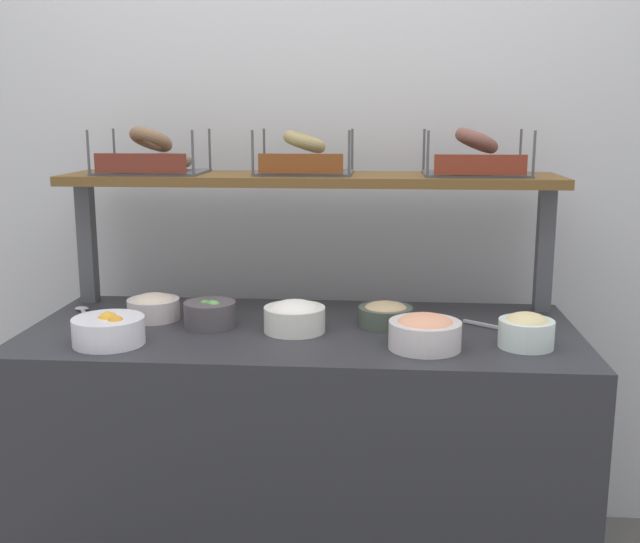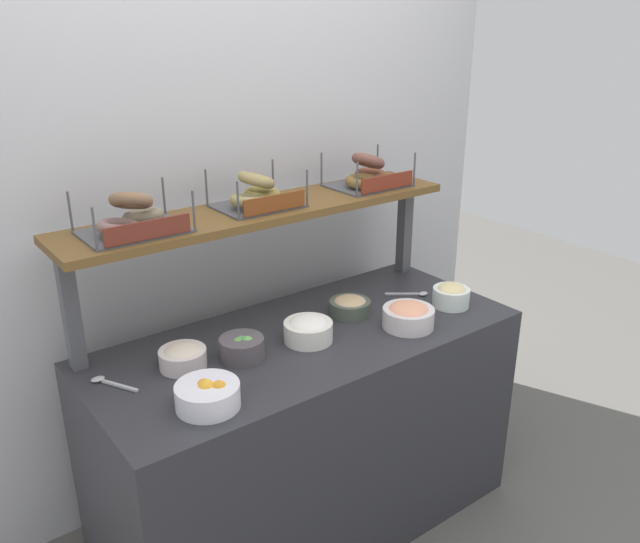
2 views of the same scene
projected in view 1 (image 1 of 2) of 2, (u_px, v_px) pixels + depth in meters
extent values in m
cube|color=silver|center=(318.00, 191.00, 2.71)|extent=(2.81, 0.06, 2.40)
cube|color=#2D2D33|center=(303.00, 462.00, 2.33)|extent=(1.61, 0.70, 0.85)
cube|color=#4C4C51|center=(87.00, 243.00, 2.53)|extent=(0.05, 0.05, 0.40)
cube|color=#4C4C51|center=(545.00, 249.00, 2.41)|extent=(0.05, 0.05, 0.40)
cube|color=brown|center=(310.00, 179.00, 2.42)|extent=(1.57, 0.32, 0.03)
cylinder|color=silver|center=(154.00, 309.00, 2.33)|extent=(0.16, 0.16, 0.06)
ellipsoid|color=beige|center=(153.00, 301.00, 2.33)|extent=(0.12, 0.12, 0.04)
cylinder|color=#544C51|center=(210.00, 315.00, 2.25)|extent=(0.15, 0.15, 0.07)
sphere|color=#61A142|center=(205.00, 306.00, 2.25)|extent=(0.03, 0.03, 0.03)
sphere|color=#549957|center=(212.00, 305.00, 2.26)|extent=(0.03, 0.03, 0.03)
sphere|color=#6CB155|center=(214.00, 307.00, 2.24)|extent=(0.04, 0.04, 0.04)
sphere|color=#58A853|center=(212.00, 306.00, 2.24)|extent=(0.03, 0.03, 0.03)
cylinder|color=silver|center=(425.00, 335.00, 2.04)|extent=(0.19, 0.19, 0.07)
ellipsoid|color=#F8A37C|center=(425.00, 324.00, 2.04)|extent=(0.15, 0.15, 0.05)
cylinder|color=#495347|center=(385.00, 316.00, 2.26)|extent=(0.16, 0.16, 0.06)
ellipsoid|color=tan|center=(386.00, 309.00, 2.26)|extent=(0.13, 0.13, 0.04)
cylinder|color=white|center=(109.00, 331.00, 2.08)|extent=(0.20, 0.20, 0.07)
sphere|color=gold|center=(108.00, 322.00, 2.07)|extent=(0.04, 0.04, 0.04)
sphere|color=orange|center=(110.00, 320.00, 2.09)|extent=(0.04, 0.04, 0.04)
sphere|color=#F9AC2E|center=(108.00, 321.00, 2.08)|extent=(0.05, 0.05, 0.05)
sphere|color=orange|center=(108.00, 322.00, 2.08)|extent=(0.04, 0.04, 0.04)
sphere|color=orange|center=(116.00, 324.00, 2.05)|extent=(0.05, 0.05, 0.05)
cylinder|color=white|center=(295.00, 319.00, 2.20)|extent=(0.18, 0.18, 0.07)
ellipsoid|color=white|center=(294.00, 309.00, 2.20)|extent=(0.14, 0.14, 0.05)
cylinder|color=white|center=(526.00, 334.00, 2.05)|extent=(0.15, 0.15, 0.08)
ellipsoid|color=beige|center=(527.00, 322.00, 2.05)|extent=(0.12, 0.12, 0.05)
cube|color=#B7B7BC|center=(85.00, 316.00, 2.36)|extent=(0.08, 0.13, 0.01)
ellipsoid|color=#B7B7BC|center=(82.00, 308.00, 2.44)|extent=(0.04, 0.03, 0.01)
cube|color=#B7B7BC|center=(484.00, 325.00, 2.26)|extent=(0.12, 0.09, 0.01)
ellipsoid|color=#B7B7BC|center=(512.00, 330.00, 2.20)|extent=(0.04, 0.03, 0.01)
cube|color=#4C4C51|center=(152.00, 172.00, 2.45)|extent=(0.34, 0.24, 0.01)
cylinder|color=#4C4C51|center=(88.00, 153.00, 2.34)|extent=(0.01, 0.01, 0.14)
cylinder|color=#4C4C51|center=(193.00, 154.00, 2.31)|extent=(0.01, 0.01, 0.14)
cylinder|color=#4C4C51|center=(114.00, 150.00, 2.56)|extent=(0.01, 0.01, 0.14)
cylinder|color=#4C4C51|center=(210.00, 150.00, 2.54)|extent=(0.01, 0.01, 0.14)
cube|color=maroon|center=(140.00, 163.00, 2.32)|extent=(0.29, 0.01, 0.06)
torus|color=#7B5B55|center=(131.00, 162.00, 2.42)|extent=(0.16, 0.15, 0.06)
torus|color=#7B6E57|center=(170.00, 161.00, 2.47)|extent=(0.16, 0.16, 0.06)
torus|color=brown|center=(151.00, 139.00, 2.43)|extent=(0.20, 0.20, 0.10)
cube|color=#4C4C51|center=(305.00, 173.00, 2.43)|extent=(0.30, 0.24, 0.01)
cylinder|color=#4C4C51|center=(253.00, 153.00, 2.32)|extent=(0.01, 0.01, 0.14)
cylinder|color=#4C4C51|center=(349.00, 154.00, 2.29)|extent=(0.01, 0.01, 0.14)
cylinder|color=#4C4C51|center=(264.00, 150.00, 2.54)|extent=(0.01, 0.01, 0.14)
cylinder|color=#4C4C51|center=(352.00, 150.00, 2.52)|extent=(0.01, 0.01, 0.14)
cube|color=brown|center=(301.00, 164.00, 2.31)|extent=(0.26, 0.01, 0.06)
torus|color=#928153|center=(287.00, 162.00, 2.40)|extent=(0.19, 0.19, 0.06)
torus|color=olive|center=(320.00, 163.00, 2.46)|extent=(0.14, 0.15, 0.05)
torus|color=#998551|center=(304.00, 142.00, 2.41)|extent=(0.15, 0.14, 0.08)
cube|color=#4C4C51|center=(475.00, 174.00, 2.38)|extent=(0.32, 0.24, 0.01)
cylinder|color=#4C4C51|center=(428.00, 154.00, 2.27)|extent=(0.01, 0.01, 0.14)
cylinder|color=#4C4C51|center=(534.00, 155.00, 2.24)|extent=(0.01, 0.01, 0.14)
cylinder|color=#4C4C51|center=(424.00, 151.00, 2.49)|extent=(0.01, 0.01, 0.14)
cylinder|color=#4C4C51|center=(520.00, 151.00, 2.47)|extent=(0.01, 0.01, 0.14)
cube|color=maroon|center=(480.00, 165.00, 2.26)|extent=(0.27, 0.01, 0.06)
torus|color=brown|center=(458.00, 165.00, 2.35)|extent=(0.20, 0.20, 0.05)
torus|color=brown|center=(490.00, 164.00, 2.41)|extent=(0.15, 0.15, 0.05)
torus|color=brown|center=(477.00, 141.00, 2.36)|extent=(0.18, 0.17, 0.09)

